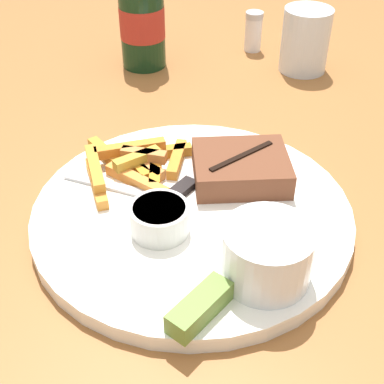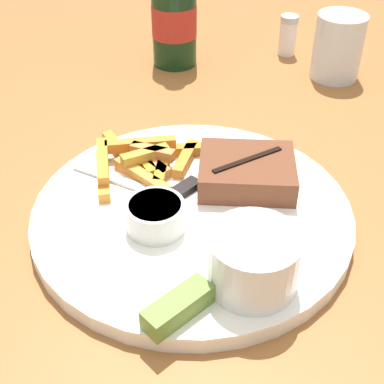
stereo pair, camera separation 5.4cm
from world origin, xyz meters
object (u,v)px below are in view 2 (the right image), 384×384
Objects in this scene: dinner_plate at (192,214)px; coleslaw_cup at (253,258)px; pickle_spear at (178,307)px; beer_bottle at (174,18)px; salt_shaker at (288,35)px; drinking_glass at (338,47)px; dipping_sauce_cup at (155,215)px; knife_utensil at (203,178)px; fork_utensil at (121,182)px; steak_portion at (247,171)px.

coleslaw_cup reaches higher than dinner_plate.
beer_bottle reaches higher than pickle_spear.
salt_shaker reaches higher than pickle_spear.
salt_shaker is at bearing 134.26° from drinking_glass.
knife_utensil is (0.04, 0.08, -0.01)m from dipping_sauce_cup.
coleslaw_cup is 0.11m from dipping_sauce_cup.
fork_utensil reaches higher than dinner_plate.
dinner_plate is at bearing 0.00° from fork_utensil.
beer_bottle is 2.14× the size of drinking_glass.
beer_bottle is (-0.13, 0.33, 0.04)m from steak_portion.
pickle_spear is 0.66× the size of drinking_glass.
coleslaw_cup is (0.01, -0.14, 0.02)m from steak_portion.
salt_shaker is at bearing 22.60° from knife_utensil.
dinner_plate is 4.15× the size of coleslaw_cup.
pickle_spear is at bearing -103.12° from steak_portion.
knife_utensil is at bearing 90.85° from pickle_spear.
dinner_plate is 0.09m from fork_utensil.
dinner_plate is 0.14m from pickle_spear.
drinking_glass is (0.16, 0.32, 0.03)m from knife_utensil.
fork_utensil is at bearing 137.24° from knife_utensil.
salt_shaker is at bearing 86.73° from coleslaw_cup.
steak_portion is 1.88× the size of dipping_sauce_cup.
salt_shaker is (0.18, 0.41, 0.01)m from fork_utensil.
steak_portion is at bearing 28.74° from fork_utensil.
coleslaw_cup reaches higher than fork_utensil.
drinking_glass reaches higher than fork_utensil.
drinking_glass is at bearing 65.26° from dinner_plate.
knife_utensil is 0.36m from drinking_glass.
salt_shaker reaches higher than fork_utensil.
beer_bottle is at bearing -161.25° from salt_shaker.
fork_utensil is 2.00× the size of salt_shaker.
drinking_glass reaches higher than pickle_spear.
pickle_spear is at bearing -41.61° from fork_utensil.
dinner_plate is at bearing 124.88° from coleslaw_cup.
beer_bottle is at bearing 110.22° from fork_utensil.
drinking_glass reaches higher than knife_utensil.
knife_utensil is (0.01, 0.05, 0.01)m from dinner_plate.
dipping_sauce_cup is at bearing -104.91° from salt_shaker.
steak_portion is 0.52× the size of beer_bottle.
fork_utensil is 0.42m from drinking_glass.
dipping_sauce_cup is at bearing -116.39° from drinking_glass.
pickle_spear is at bearing -141.89° from coleslaw_cup.
coleslaw_cup reaches higher than pickle_spear.
pickle_spear is 0.44× the size of knife_utensil.
drinking_glass is at bearing 8.43° from knife_utensil.
drinking_glass is 1.49× the size of salt_shaker.
knife_utensil is at bearing -103.03° from salt_shaker.
steak_portion is at bearing -67.93° from beer_bottle.
steak_portion is 0.05m from knife_utensil.
pickle_spear is (0.01, -0.14, 0.02)m from dinner_plate.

